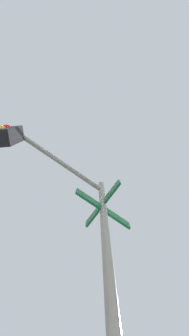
{
  "coord_description": "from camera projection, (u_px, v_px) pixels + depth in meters",
  "views": [
    {
      "loc": [
        -6.49,
        -5.31,
        1.03
      ],
      "look_at": [
        -6.42,
        -6.22,
        4.59
      ],
      "focal_mm": 25.59,
      "sensor_mm": 36.0,
      "label": 1
    }
  ],
  "objects": [
    {
      "name": "traffic_signal_near",
      "position": [
        54.0,
        189.0,
        3.41
      ],
      "size": [
        2.19,
        1.86,
        6.04
      ],
      "color": "slate",
      "rests_on": "ground_plane"
    }
  ]
}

